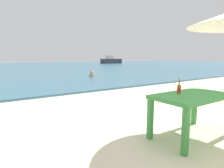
# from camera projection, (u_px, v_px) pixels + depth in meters

# --- Properties ---
(ground_plane) EXTENTS (120.00, 120.00, 0.00)m
(ground_plane) POSITION_uv_depth(u_px,v_px,m) (217.00, 137.00, 3.34)
(ground_plane) COLOR beige
(sea_water) EXTENTS (120.00, 50.00, 0.08)m
(sea_water) POSITION_uv_depth(u_px,v_px,m) (11.00, 66.00, 27.92)
(sea_water) COLOR #386B84
(sea_water) RESTS_ON ground_plane
(picnic_table_green) EXTENTS (1.40, 0.80, 0.76)m
(picnic_table_green) POSITION_uv_depth(u_px,v_px,m) (192.00, 101.00, 3.24)
(picnic_table_green) COLOR #3D8C42
(picnic_table_green) RESTS_ON ground_plane
(beer_bottle_amber) EXTENTS (0.07, 0.07, 0.26)m
(beer_bottle_amber) POSITION_uv_depth(u_px,v_px,m) (179.00, 88.00, 3.28)
(beer_bottle_amber) COLOR brown
(beer_bottle_amber) RESTS_ON picnic_table_green
(swimmer_person) EXTENTS (0.34, 0.34, 0.41)m
(swimmer_person) POSITION_uv_depth(u_px,v_px,m) (92.00, 74.00, 12.96)
(swimmer_person) COLOR tan
(swimmer_person) RESTS_ON sea_water
(boat_sailboat) EXTENTS (4.61, 1.26, 1.68)m
(boat_sailboat) POSITION_uv_depth(u_px,v_px,m) (111.00, 60.00, 39.62)
(boat_sailboat) COLOR #38383F
(boat_sailboat) RESTS_ON sea_water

